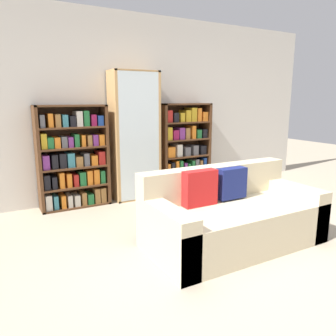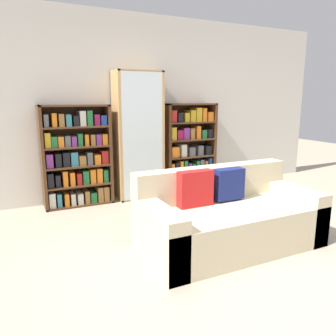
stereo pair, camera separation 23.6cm
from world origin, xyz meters
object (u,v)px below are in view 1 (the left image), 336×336
Objects in this scene: display_cabinet at (135,136)px; wine_bottle at (183,197)px; bookshelf_right at (184,148)px; bookshelf_left at (73,159)px; couch at (231,217)px.

display_cabinet is 4.97× the size of wine_bottle.
display_cabinet is 0.90m from bookshelf_right.
bookshelf_left is 0.95m from display_cabinet.
display_cabinet reaches higher than bookshelf_right.
bookshelf_left is 1.59m from wine_bottle.
bookshelf_left is at bearing 119.23° from couch.
wine_bottle is at bearing -121.71° from bookshelf_right.
display_cabinet reaches higher than wine_bottle.
wine_bottle is at bearing -64.18° from display_cabinet.
bookshelf_left is 0.75× the size of display_cabinet.
couch is at bearing -60.77° from bookshelf_left.
bookshelf_left reaches higher than wine_bottle.
wine_bottle is (-0.49, -0.79, -0.53)m from bookshelf_right.
couch is 4.80× the size of wine_bottle.
display_cabinet is at bearing 115.82° from wine_bottle.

